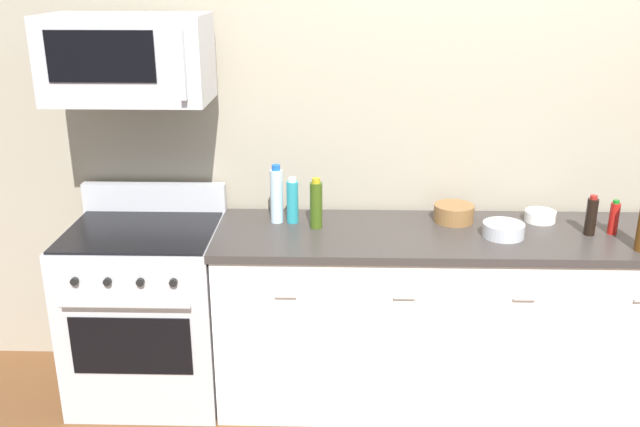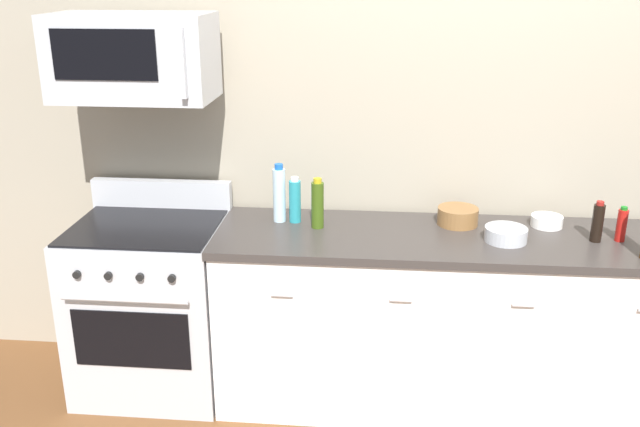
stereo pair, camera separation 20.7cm
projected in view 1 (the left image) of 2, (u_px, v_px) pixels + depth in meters
The scene contains 13 objects.
ground_plane at pixel (445, 393), 3.69m from camera, with size 6.55×6.55×0.00m, color brown.
back_wall at pixel (449, 128), 3.62m from camera, with size 5.46×0.10×2.70m, color #9E937F.
counter_unit at pixel (450, 316), 3.53m from camera, with size 2.37×0.66×0.92m.
range_oven at pixel (149, 310), 3.57m from camera, with size 0.76×0.69×1.07m.
microwave at pixel (128, 58), 3.18m from camera, with size 0.74×0.44×0.40m.
bottle_dish_soap at pixel (293, 201), 3.48m from camera, with size 0.06×0.06×0.24m.
bottle_olive_oil at pixel (316, 204), 3.40m from camera, with size 0.06×0.06×0.26m.
bottle_soy_sauce_dark at pixel (591, 216), 3.32m from camera, with size 0.05×0.05×0.20m.
bottle_water_clear at pixel (277, 195), 3.47m from camera, with size 0.06×0.06×0.30m.
bottle_hot_sauce_red at pixel (614, 218), 3.34m from camera, with size 0.05×0.05×0.17m.
bowl_steel_prep at pixel (503, 229), 3.32m from camera, with size 0.20×0.20×0.07m.
bowl_wooden_salad at pixel (454, 213), 3.51m from camera, with size 0.20×0.20×0.09m.
bowl_white_ceramic at pixel (540, 216), 3.52m from camera, with size 0.16×0.16×0.05m.
Camera 1 is at (-0.59, -3.17, 2.14)m, focal length 38.65 mm.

